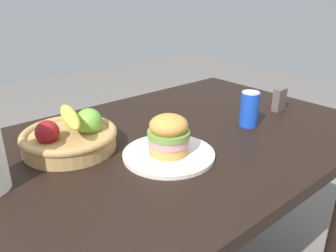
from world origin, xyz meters
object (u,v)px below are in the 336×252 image
plate (169,154)px  napkin_holder (279,100)px  sandwich (169,134)px  soda_can (249,109)px  fruit_basket (70,136)px

plate → napkin_holder: bearing=1.5°
sandwich → soda_can: size_ratio=0.98×
plate → sandwich: sandwich is taller
plate → napkin_holder: (0.60, 0.02, 0.04)m
napkin_holder → fruit_basket: bearing=161.2°
plate → sandwich: bearing=0.0°
plate → soda_can: soda_can is taller
napkin_holder → soda_can: bearing=-178.6°
soda_can → fruit_basket: bearing=157.6°
fruit_basket → napkin_holder: size_ratio=3.22×
plate → fruit_basket: bearing=130.6°
sandwich → napkin_holder: bearing=1.5°
fruit_basket → napkin_holder: bearing=-15.2°
plate → soda_can: (0.37, -0.00, 0.06)m
soda_can → napkin_holder: size_ratio=1.40×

